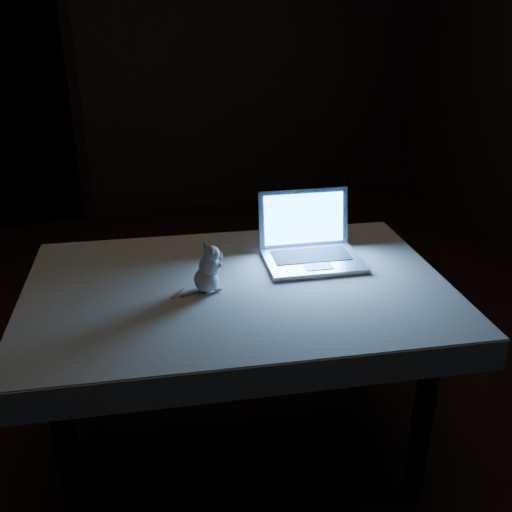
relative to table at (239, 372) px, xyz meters
name	(u,v)px	position (x,y,z in m)	size (l,w,h in m)	color
floor	(262,378)	(0.23, 0.40, -0.36)	(5.00, 5.00, 0.00)	black
back_wall	(152,47)	(0.23, 2.90, 0.94)	(4.50, 0.04, 2.60)	black
doorway	(1,86)	(-0.87, 2.90, 0.70)	(1.06, 0.36, 2.13)	black
table	(239,372)	(0.00, 0.00, 0.00)	(1.35, 0.87, 0.72)	black
tablecloth	(251,290)	(0.06, 0.04, 0.32)	(1.45, 0.97, 0.10)	beige
laptop	(314,233)	(0.32, 0.07, 0.49)	(0.35, 0.31, 0.24)	silver
plush_mouse	(206,268)	(-0.11, -0.01, 0.45)	(0.12, 0.12, 0.17)	silver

